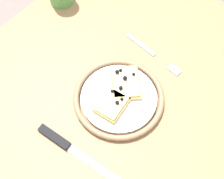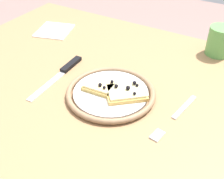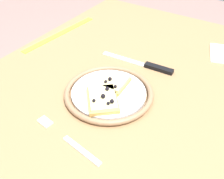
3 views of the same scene
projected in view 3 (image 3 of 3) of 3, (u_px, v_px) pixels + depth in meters
The scene contains 7 objects.
dining_table at pixel (125, 112), 0.79m from camera, with size 1.11×0.84×0.77m.
plate at pixel (109, 93), 0.71m from camera, with size 0.24×0.24×0.02m.
pizza_slice_near at pixel (115, 83), 0.72m from camera, with size 0.09×0.07×0.03m.
pizza_slice_far at pixel (103, 99), 0.67m from camera, with size 0.13×0.12×0.03m.
knife at pixel (149, 66), 0.81m from camera, with size 0.03×0.24×0.01m.
fork at pixel (67, 139), 0.59m from camera, with size 0.05×0.20×0.00m.
measuring_tape at pixel (60, 34), 0.98m from camera, with size 0.34×0.02×0.00m, color yellow.
Camera 3 is at (-0.50, -0.27, 1.23)m, focal length 42.14 mm.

